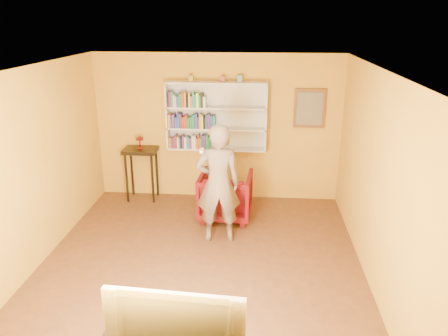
{
  "coord_description": "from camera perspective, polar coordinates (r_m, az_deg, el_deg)",
  "views": [
    {
      "loc": [
        0.77,
        -5.28,
        3.31
      ],
      "look_at": [
        0.27,
        0.75,
        1.19
      ],
      "focal_mm": 35.0,
      "sensor_mm": 36.0,
      "label": 1
    }
  ],
  "objects": [
    {
      "name": "room_shell",
      "position": [
        5.81,
        -3.28,
        -3.98
      ],
      "size": [
        5.3,
        5.8,
        2.88
      ],
      "color": "#4F2E19",
      "rests_on": "ground"
    },
    {
      "name": "bookshelf",
      "position": [
        7.92,
        -0.95,
        6.81
      ],
      "size": [
        1.8,
        0.29,
        1.23
      ],
      "color": "silver",
      "rests_on": "room_shell"
    },
    {
      "name": "books_row_lower",
      "position": [
        7.99,
        -4.39,
        3.42
      ],
      "size": [
        0.74,
        0.19,
        0.27
      ],
      "color": "#9B621C",
      "rests_on": "bookshelf"
    },
    {
      "name": "books_row_middle",
      "position": [
        7.89,
        -4.23,
        6.11
      ],
      "size": [
        0.84,
        0.19,
        0.26
      ],
      "color": "orange",
      "rests_on": "bookshelf"
    },
    {
      "name": "books_row_upper",
      "position": [
        7.82,
        -4.88,
        8.83
      ],
      "size": [
        0.68,
        0.19,
        0.27
      ],
      "color": "black",
      "rests_on": "bookshelf"
    },
    {
      "name": "ornament_left",
      "position": [
        7.8,
        -4.31,
        11.58
      ],
      "size": [
        0.08,
        0.08,
        0.1
      ],
      "primitive_type": "cube",
      "color": "olive",
      "rests_on": "bookshelf"
    },
    {
      "name": "ornament_centre",
      "position": [
        7.73,
        -0.14,
        11.57
      ],
      "size": [
        0.08,
        0.08,
        0.1
      ],
      "primitive_type": "cube",
      "color": "maroon",
      "rests_on": "bookshelf"
    },
    {
      "name": "ornament_right",
      "position": [
        7.71,
        2.08,
        11.6
      ],
      "size": [
        0.09,
        0.09,
        0.12
      ],
      "primitive_type": "cube",
      "color": "slate",
      "rests_on": "bookshelf"
    },
    {
      "name": "framed_painting",
      "position": [
        7.95,
        11.11,
        7.65
      ],
      "size": [
        0.55,
        0.05,
        0.7
      ],
      "color": "brown",
      "rests_on": "room_shell"
    },
    {
      "name": "console_table",
      "position": [
        8.23,
        -10.8,
        1.37
      ],
      "size": [
        0.61,
        0.46,
        0.99
      ],
      "color": "black",
      "rests_on": "ground"
    },
    {
      "name": "ruby_lustre",
      "position": [
        8.13,
        -10.95,
        3.63
      ],
      "size": [
        0.14,
        0.14,
        0.23
      ],
      "color": "maroon",
      "rests_on": "console_table"
    },
    {
      "name": "armchair",
      "position": [
        7.46,
        0.2,
        -3.6
      ],
      "size": [
        0.91,
        0.93,
        0.81
      ],
      "primitive_type": "imported",
      "rotation": [
        0.0,
        0.0,
        3.09
      ],
      "color": "#4E050E",
      "rests_on": "ground"
    },
    {
      "name": "person",
      "position": [
        6.53,
        -0.78,
        -2.1
      ],
      "size": [
        0.74,
        0.54,
        1.85
      ],
      "primitive_type": "imported",
      "rotation": [
        0.0,
        0.0,
        3.3
      ],
      "color": "#6C5B4F",
      "rests_on": "ground"
    },
    {
      "name": "game_remote",
      "position": [
        6.09,
        -2.92,
        2.3
      ],
      "size": [
        0.04,
        0.15,
        0.04
      ],
      "primitive_type": "cube",
      "color": "white",
      "rests_on": "person"
    },
    {
      "name": "television",
      "position": [
        3.95,
        -6.05,
        -18.99
      ],
      "size": [
        1.19,
        0.23,
        0.68
      ],
      "primitive_type": "imported",
      "rotation": [
        0.0,
        0.0,
        -0.06
      ],
      "color": "black",
      "rests_on": "tv_cabinet"
    }
  ]
}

